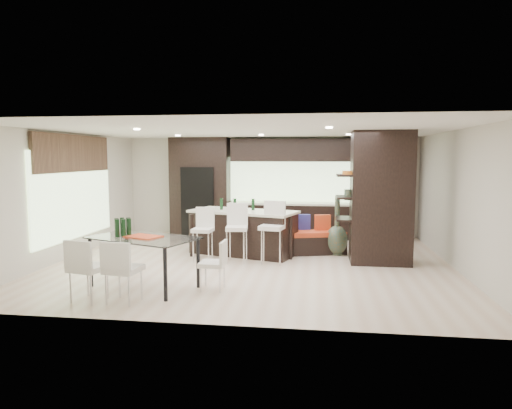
# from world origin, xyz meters

# --- Properties ---
(ground) EXTENTS (8.00, 8.00, 0.00)m
(ground) POSITION_xyz_m (0.00, 0.00, 0.00)
(ground) COLOR beige
(ground) RESTS_ON ground
(back_wall) EXTENTS (8.00, 0.02, 2.70)m
(back_wall) POSITION_xyz_m (0.00, 3.50, 1.35)
(back_wall) COLOR beige
(back_wall) RESTS_ON ground
(left_wall) EXTENTS (0.02, 7.00, 2.70)m
(left_wall) POSITION_xyz_m (-4.00, 0.00, 1.35)
(left_wall) COLOR beige
(left_wall) RESTS_ON ground
(right_wall) EXTENTS (0.02, 7.00, 2.70)m
(right_wall) POSITION_xyz_m (4.00, 0.00, 1.35)
(right_wall) COLOR beige
(right_wall) RESTS_ON ground
(ceiling) EXTENTS (8.00, 7.00, 0.02)m
(ceiling) POSITION_xyz_m (0.00, 0.00, 2.70)
(ceiling) COLOR white
(ceiling) RESTS_ON ground
(window_left) EXTENTS (0.04, 3.20, 1.90)m
(window_left) POSITION_xyz_m (-3.96, 0.20, 1.35)
(window_left) COLOR #B2D199
(window_left) RESTS_ON left_wall
(window_back) EXTENTS (3.40, 0.04, 1.20)m
(window_back) POSITION_xyz_m (0.60, 3.46, 1.55)
(window_back) COLOR #B2D199
(window_back) RESTS_ON back_wall
(stone_accent) EXTENTS (0.08, 3.00, 0.80)m
(stone_accent) POSITION_xyz_m (-3.93, 0.20, 2.25)
(stone_accent) COLOR brown
(stone_accent) RESTS_ON left_wall
(ceiling_spots) EXTENTS (4.00, 3.00, 0.02)m
(ceiling_spots) POSITION_xyz_m (0.00, 0.25, 2.68)
(ceiling_spots) COLOR white
(ceiling_spots) RESTS_ON ceiling
(back_cabinetry) EXTENTS (6.80, 0.68, 2.70)m
(back_cabinetry) POSITION_xyz_m (0.50, 3.17, 1.35)
(back_cabinetry) COLOR black
(back_cabinetry) RESTS_ON ground
(refrigerator) EXTENTS (0.90, 0.68, 1.90)m
(refrigerator) POSITION_xyz_m (-1.90, 3.12, 0.95)
(refrigerator) COLOR black
(refrigerator) RESTS_ON ground
(partition_column) EXTENTS (1.20, 0.80, 2.70)m
(partition_column) POSITION_xyz_m (2.60, 0.40, 1.35)
(partition_column) COLOR black
(partition_column) RESTS_ON ground
(kitchen_island) EXTENTS (2.56, 1.68, 0.99)m
(kitchen_island) POSITION_xyz_m (-0.32, 0.86, 0.49)
(kitchen_island) COLOR black
(kitchen_island) RESTS_ON ground
(stool_left) EXTENTS (0.42, 0.42, 0.90)m
(stool_left) POSITION_xyz_m (-1.05, 0.05, 0.45)
(stool_left) COLOR white
(stool_left) RESTS_ON ground
(stool_mid) EXTENTS (0.48, 0.48, 0.98)m
(stool_mid) POSITION_xyz_m (-0.32, 0.03, 0.49)
(stool_mid) COLOR white
(stool_mid) RESTS_ON ground
(stool_right) EXTENTS (0.53, 0.53, 1.03)m
(stool_right) POSITION_xyz_m (0.40, 0.02, 0.51)
(stool_right) COLOR white
(stool_right) RESTS_ON ground
(bench) EXTENTS (1.42, 0.85, 0.51)m
(bench) POSITION_xyz_m (1.29, 1.10, 0.26)
(bench) COLOR black
(bench) RESTS_ON ground
(floor_vase) EXTENTS (0.54, 0.54, 1.32)m
(floor_vase) POSITION_xyz_m (1.76, 1.05, 0.66)
(floor_vase) COLOR #3F4B36
(floor_vase) RESTS_ON ground
(dining_table) EXTENTS (2.01, 1.57, 0.85)m
(dining_table) POSITION_xyz_m (-1.54, -1.96, 0.43)
(dining_table) COLOR white
(dining_table) RESTS_ON ground
(chair_near) EXTENTS (0.53, 0.53, 0.88)m
(chair_near) POSITION_xyz_m (-1.54, -2.78, 0.44)
(chair_near) COLOR white
(chair_near) RESTS_ON ground
(chair_far) EXTENTS (0.57, 0.57, 0.89)m
(chair_far) POSITION_xyz_m (-2.09, -2.78, 0.44)
(chair_far) COLOR white
(chair_far) RESTS_ON ground
(chair_end) EXTENTS (0.42, 0.42, 0.75)m
(chair_end) POSITION_xyz_m (-0.37, -1.96, 0.38)
(chair_end) COLOR white
(chair_end) RESTS_ON ground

